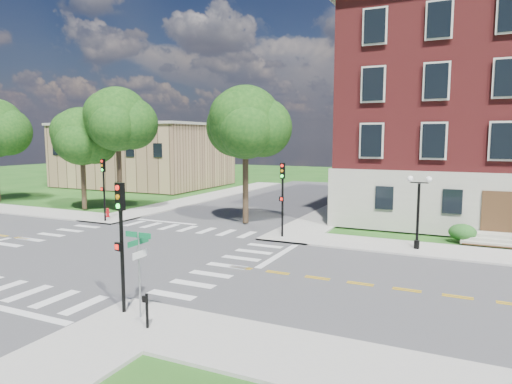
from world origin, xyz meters
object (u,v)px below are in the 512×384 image
at_px(traffic_signal_ne, 282,190).
at_px(twin_lamp_west, 418,208).
at_px(street_sign_pole, 139,258).
at_px(traffic_signal_nw, 104,182).
at_px(traffic_signal_se, 121,230).
at_px(fire_hydrant, 108,213).
at_px(push_button_post, 147,309).

xyz_separation_m(traffic_signal_ne, twin_lamp_west, (8.29, 0.28, -0.66)).
bearing_deg(street_sign_pole, traffic_signal_nw, 136.67).
bearing_deg(traffic_signal_ne, traffic_signal_nw, -177.79).
height_order(traffic_signal_se, fire_hydrant, traffic_signal_se).
xyz_separation_m(traffic_signal_se, traffic_signal_nw, (-14.07, 13.99, 0.00)).
bearing_deg(street_sign_pole, traffic_signal_se, 172.53).
bearing_deg(traffic_signal_nw, street_sign_pole, -43.33).
relative_size(traffic_signal_ne, traffic_signal_nw, 1.00).
height_order(traffic_signal_ne, street_sign_pole, traffic_signal_ne).
bearing_deg(push_button_post, traffic_signal_ne, 94.55).
bearing_deg(traffic_signal_ne, fire_hydrant, 176.88).
xyz_separation_m(traffic_signal_ne, street_sign_pole, (0.40, -14.67, -0.88)).
bearing_deg(traffic_signal_ne, traffic_signal_se, -91.89).
height_order(street_sign_pole, push_button_post, street_sign_pole).
height_order(traffic_signal_se, street_sign_pole, traffic_signal_se).
relative_size(traffic_signal_se, push_button_post, 4.00).
relative_size(traffic_signal_se, traffic_signal_nw, 1.00).
bearing_deg(traffic_signal_se, push_button_post, -25.13).
distance_m(traffic_signal_se, traffic_signal_ne, 14.56).
bearing_deg(street_sign_pole, push_button_post, -39.72).
xyz_separation_m(street_sign_pole, fire_hydrant, (-16.00, 15.52, -1.84)).
xyz_separation_m(traffic_signal_ne, fire_hydrant, (-15.59, 0.85, -2.72)).
relative_size(traffic_signal_ne, push_button_post, 4.00).
xyz_separation_m(twin_lamp_west, fire_hydrant, (-23.89, 0.58, -2.06)).
height_order(traffic_signal_se, twin_lamp_west, traffic_signal_se).
bearing_deg(traffic_signal_ne, push_button_post, -85.45).
height_order(street_sign_pole, fire_hydrant, street_sign_pole).
bearing_deg(push_button_post, fire_hydrant, 136.06).
bearing_deg(street_sign_pole, twin_lamp_west, 62.16).
distance_m(street_sign_pole, push_button_post, 1.85).
relative_size(traffic_signal_ne, fire_hydrant, 6.40).
height_order(traffic_signal_se, push_button_post, traffic_signal_se).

